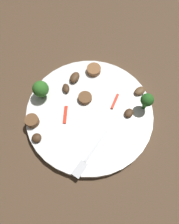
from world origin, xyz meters
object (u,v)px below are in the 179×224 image
at_px(sausage_slice_2, 85,98).
at_px(pepper_strip_1, 65,115).
at_px(mushroom_2, 66,88).
at_px(mushroom_4, 75,77).
at_px(fork, 96,146).
at_px(plate, 90,114).
at_px(sausage_slice_0, 32,121).
at_px(pepper_strip_0, 115,101).
at_px(broccoli_floret_1, 41,89).
at_px(sausage_slice_1, 94,70).
at_px(mushroom_1, 129,113).
at_px(broccoli_floret_0, 147,100).
at_px(mushroom_0, 37,138).
at_px(mushroom_3, 140,91).

height_order(sausage_slice_2, pepper_strip_1, sausage_slice_2).
height_order(mushroom_2, mushroom_4, mushroom_4).
bearing_deg(pepper_strip_1, fork, 82.88).
bearing_deg(plate, sausage_slice_0, -39.18).
bearing_deg(pepper_strip_0, broccoli_floret_1, -56.20).
xyz_separation_m(broccoli_floret_1, sausage_slice_1, (-0.13, 0.05, -0.02)).
height_order(sausage_slice_0, mushroom_1, sausage_slice_0).
xyz_separation_m(fork, sausage_slice_2, (-0.07, -0.09, 0.00)).
relative_size(mushroom_4, pepper_strip_1, 0.75).
height_order(broccoli_floret_0, sausage_slice_0, broccoli_floret_0).
bearing_deg(mushroom_4, mushroom_2, 5.63).
bearing_deg(broccoli_floret_1, mushroom_0, 37.69).
xyz_separation_m(broccoli_floret_0, mushroom_3, (-0.03, -0.03, -0.03)).
distance_m(sausage_slice_1, mushroom_0, 0.21).
xyz_separation_m(mushroom_0, mushroom_4, (-0.16, -0.04, 0.00)).
bearing_deg(pepper_strip_1, sausage_slice_1, -169.14).
bearing_deg(sausage_slice_1, sausage_slice_0, -5.45).
bearing_deg(pepper_strip_1, broccoli_floret_1, -93.10).
distance_m(mushroom_2, mushroom_4, 0.04).
distance_m(mushroom_0, mushroom_1, 0.21).
bearing_deg(mushroom_0, mushroom_2, -165.35).
bearing_deg(mushroom_2, pepper_strip_1, 40.53).
xyz_separation_m(mushroom_4, pepper_strip_1, (0.09, 0.05, -0.01)).
relative_size(fork, broccoli_floret_0, 3.56).
relative_size(mushroom_2, mushroom_3, 0.87).
bearing_deg(broccoli_floret_1, sausage_slice_2, 123.95).
height_order(mushroom_0, mushroom_2, mushroom_0).
bearing_deg(pepper_strip_1, mushroom_0, -6.41).
distance_m(mushroom_1, mushroom_4, 0.15).
height_order(sausage_slice_0, mushroom_3, sausage_slice_0).
relative_size(sausage_slice_0, pepper_strip_1, 0.71).
bearing_deg(mushroom_0, mushroom_3, 156.18).
xyz_separation_m(mushroom_1, mushroom_4, (0.01, -0.15, 0.00)).
relative_size(mushroom_1, pepper_strip_0, 0.57).
xyz_separation_m(mushroom_0, mushroom_1, (-0.17, 0.12, -0.00)).
relative_size(plate, pepper_strip_1, 6.81).
distance_m(fork, sausage_slice_2, 0.11).
bearing_deg(pepper_strip_1, pepper_strip_0, 146.08).
xyz_separation_m(sausage_slice_1, mushroom_3, (-0.02, 0.12, -0.00)).
bearing_deg(sausage_slice_1, mushroom_4, -24.39).
relative_size(mushroom_0, mushroom_2, 0.83).
height_order(plate, mushroom_0, mushroom_0).
distance_m(sausage_slice_2, mushroom_3, 0.13).
relative_size(plate, fork, 1.58).
xyz_separation_m(sausage_slice_2, mushroom_1, (-0.03, 0.10, -0.00)).
height_order(sausage_slice_0, pepper_strip_1, sausage_slice_0).
distance_m(plate, mushroom_4, 0.10).
height_order(mushroom_0, mushroom_1, mushroom_0).
bearing_deg(mushroom_4, sausage_slice_1, 155.61).
bearing_deg(pepper_strip_0, mushroom_0, -22.77).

